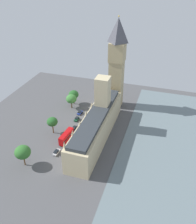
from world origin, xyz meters
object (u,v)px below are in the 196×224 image
Objects in this scene: plane_tree_corner at (52,122)px; plane_tree_midblock at (71,99)px; parliament_building at (97,123)px; car_silver_by_river_gate at (56,152)px; car_blue_trailing at (80,113)px; plane_tree_leading at (23,152)px; plane_tree_kerbside at (74,95)px; street_lamp_slot_10 at (71,102)px; car_dark_green_opposite_hall at (77,119)px; car_black_near_tower at (74,129)px; double_decker_bus_under_trees at (66,136)px; clock_tower at (117,63)px; pedestrian_far_end at (70,152)px.

plane_tree_corner is 25.92m from plane_tree_midblock.
parliament_building is 23.76m from car_silver_by_river_gate.
plane_tree_leading is (7.48, 45.57, 6.23)m from car_blue_trailing.
plane_tree_kerbside reaches higher than street_lamp_slot_10.
car_silver_by_river_gate is at bearing 53.30° from parliament_building.
plane_tree_kerbside is at bearing -89.94° from plane_tree_leading.
parliament_building is 35.28m from plane_tree_kerbside.
car_dark_green_opposite_hall is at bearing 125.05° from street_lamp_slot_10.
plane_tree_leading is (10.40, 30.06, 6.23)m from car_black_near_tower.
clock_tower is at bearing 76.47° from double_decker_bus_under_trees.
car_black_near_tower is at bearing 66.29° from clock_tower.
plane_tree_corner is 1.02× the size of plane_tree_kerbside.
car_silver_by_river_gate is at bearing 121.37° from plane_tree_corner.
plane_tree_corner is at bearing 64.59° from car_dark_green_opposite_hall.
clock_tower is at bearing 48.23° from car_blue_trailing.
plane_tree_midblock is (7.77, -11.61, 5.18)m from car_dark_green_opposite_hall.
car_black_near_tower is at bearing 170.89° from pedestrian_far_end.
parliament_building is 37.16m from plane_tree_leading.
street_lamp_slot_10 is (8.03, -11.44, 3.13)m from car_dark_green_opposite_hall.
plane_tree_leading is at bearing -111.07° from double_decker_bus_under_trees.
street_lamp_slot_10 is (0.98, -25.74, -2.73)m from plane_tree_corner.
car_blue_trailing is at bearing -82.32° from car_dark_green_opposite_hall.
plane_tree_midblock is at bearing 96.76° from plane_tree_kerbside.
plane_tree_midblock is at bearing 149.54° from car_blue_trailing.
plane_tree_leading is (24.22, 61.52, -19.59)m from clock_tower.
plane_tree_midblock reaches higher than pedestrian_far_end.
plane_tree_midblock is at bearing 113.40° from double_decker_bus_under_trees.
clock_tower is 12.69× the size of car_dark_green_opposite_hall.
plane_tree_leading is at bearing -129.95° from car_silver_by_river_gate.
car_dark_green_opposite_hall is 0.45× the size of plane_tree_corner.
car_black_near_tower is 17.95m from pedestrian_far_end.
pedestrian_far_end is 45.57m from plane_tree_kerbside.
car_blue_trailing and car_black_near_tower have the same top height.
plane_tree_kerbside is (24.28, 6.22, -20.33)m from clock_tower.
car_black_near_tower is at bearing -5.02° from parliament_building.
car_blue_trailing is (16.74, 15.95, -25.82)m from clock_tower.
clock_tower is 5.78× the size of plane_tree_kerbside.
street_lamp_slot_10 is (15.28, -37.44, 3.30)m from pedestrian_far_end.
plane_tree_leading reaches higher than car_dark_green_opposite_hall.
car_silver_by_river_gate reaches higher than pedestrian_far_end.
plane_tree_corner is 25.90m from street_lamp_slot_10.
car_dark_green_opposite_hall is 0.41× the size of plane_tree_leading.
pedestrian_far_end is (-7.25, 26.00, -0.16)m from car_dark_green_opposite_hall.
street_lamp_slot_10 is at bearing 176.44° from pedestrian_far_end.
parliament_building reaches higher than car_dark_green_opposite_hall.
clock_tower is 5.94× the size of plane_tree_midblock.
plane_tree_midblock reaches higher than car_dark_green_opposite_hall.
street_lamp_slot_10 is at bearing -42.82° from parliament_building.
street_lamp_slot_10 is (23.96, 11.23, -22.69)m from clock_tower.
car_dark_green_opposite_hall is at bearing 103.71° from car_black_near_tower.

